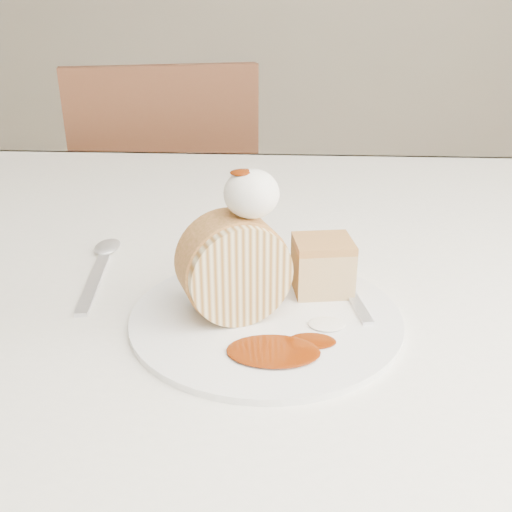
{
  "coord_description": "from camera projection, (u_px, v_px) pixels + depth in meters",
  "views": [
    {
      "loc": [
        -0.02,
        -0.47,
        1.03
      ],
      "look_at": [
        -0.05,
        0.01,
        0.81
      ],
      "focal_mm": 40.0,
      "sensor_mm": 36.0,
      "label": 1
    }
  ],
  "objects": [
    {
      "name": "whipped_cream",
      "position": [
        252.0,
        194.0,
        0.5
      ],
      "size": [
        0.05,
        0.05,
        0.04
      ],
      "primitive_type": "ellipsoid",
      "color": "white",
      "rests_on": "roulade_slice"
    },
    {
      "name": "caramel_pool",
      "position": [
        273.0,
        351.0,
        0.48
      ],
      "size": [
        0.09,
        0.06,
        0.0
      ],
      "primitive_type": null,
      "rotation": [
        0.0,
        0.0,
        0.15
      ],
      "color": "#662004",
      "rests_on": "plate"
    },
    {
      "name": "plate",
      "position": [
        266.0,
        317.0,
        0.55
      ],
      "size": [
        0.3,
        0.3,
        0.01
      ],
      "primitive_type": "cylinder",
      "rotation": [
        0.0,
        0.0,
        0.15
      ],
      "color": "white",
      "rests_on": "table"
    },
    {
      "name": "roulade_slice",
      "position": [
        234.0,
        268.0,
        0.53
      ],
      "size": [
        0.11,
        0.09,
        0.1
      ],
      "primitive_type": "cylinder",
      "rotation": [
        1.57,
        0.0,
        0.41
      ],
      "color": "beige",
      "rests_on": "plate"
    },
    {
      "name": "table",
      "position": [
        301.0,
        302.0,
        0.76
      ],
      "size": [
        1.4,
        0.9,
        0.75
      ],
      "color": "silver",
      "rests_on": "ground"
    },
    {
      "name": "fork",
      "position": [
        352.0,
        296.0,
        0.57
      ],
      "size": [
        0.05,
        0.15,
        0.0
      ],
      "primitive_type": "cube",
      "rotation": [
        0.0,
        0.0,
        0.19
      ],
      "color": "silver",
      "rests_on": "plate"
    },
    {
      "name": "cake_chunk",
      "position": [
        322.0,
        269.0,
        0.58
      ],
      "size": [
        0.06,
        0.06,
        0.05
      ],
      "primitive_type": "cube",
      "rotation": [
        0.0,
        0.0,
        0.15
      ],
      "color": "#C9844C",
      "rests_on": "plate"
    },
    {
      "name": "spoon",
      "position": [
        94.0,
        282.0,
        0.62
      ],
      "size": [
        0.05,
        0.18,
        0.0
      ],
      "primitive_type": "cube",
      "rotation": [
        0.0,
        0.0,
        0.14
      ],
      "color": "silver",
      "rests_on": "table"
    },
    {
      "name": "caramel_drizzle",
      "position": [
        244.0,
        167.0,
        0.49
      ],
      "size": [
        0.02,
        0.02,
        0.01
      ],
      "primitive_type": "ellipsoid",
      "color": "#662004",
      "rests_on": "whipped_cream"
    },
    {
      "name": "chair_far",
      "position": [
        167.0,
        217.0,
        1.48
      ],
      "size": [
        0.53,
        0.53,
        0.9
      ],
      "rotation": [
        0.0,
        0.0,
        3.43
      ],
      "color": "brown",
      "rests_on": "ground"
    }
  ]
}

